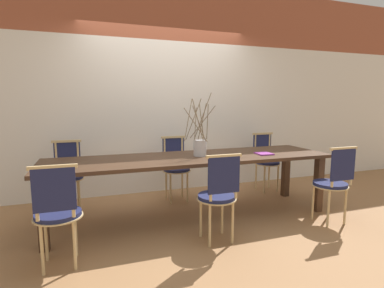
% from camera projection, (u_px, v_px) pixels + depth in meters
% --- Properties ---
extents(ground_plane, '(16.00, 16.00, 0.00)m').
position_uv_depth(ground_plane, '(192.00, 217.00, 3.66)').
color(ground_plane, '#9E7047').
extents(wall_rear, '(12.00, 0.06, 3.20)m').
position_uv_depth(wall_rear, '(166.00, 89.00, 4.60)').
color(wall_rear, white).
rests_on(wall_rear, ground_plane).
extents(dining_table, '(3.39, 0.89, 0.75)m').
position_uv_depth(dining_table, '(192.00, 163.00, 3.57)').
color(dining_table, '#422B1C').
rests_on(dining_table, ground_plane).
extents(chair_near_leftend, '(0.40, 0.40, 0.91)m').
position_uv_depth(chair_near_leftend, '(57.00, 210.00, 2.47)').
color(chair_near_leftend, '#1E234C').
rests_on(chair_near_leftend, ground_plane).
extents(chair_near_left, '(0.40, 0.40, 0.91)m').
position_uv_depth(chair_near_left, '(219.00, 193.00, 2.94)').
color(chair_near_left, '#1E234C').
rests_on(chair_near_left, ground_plane).
extents(chair_near_center, '(0.40, 0.40, 0.91)m').
position_uv_depth(chair_near_center, '(333.00, 181.00, 3.40)').
color(chair_near_center, '#1E234C').
rests_on(chair_near_center, ground_plane).
extents(chair_far_leftend, '(0.40, 0.40, 0.91)m').
position_uv_depth(chair_far_leftend, '(68.00, 173.00, 3.80)').
color(chair_far_leftend, '#1E234C').
rests_on(chair_far_leftend, ground_plane).
extents(chair_far_left, '(0.40, 0.40, 0.91)m').
position_uv_depth(chair_far_left, '(176.00, 165.00, 4.26)').
color(chair_far_left, '#1E234C').
rests_on(chair_far_left, ground_plane).
extents(chair_far_center, '(0.40, 0.40, 0.91)m').
position_uv_depth(chair_far_center, '(266.00, 159.00, 4.74)').
color(chair_far_center, '#1E234C').
rests_on(chair_far_center, ground_plane).
extents(vase_centerpiece, '(0.43, 0.43, 0.76)m').
position_uv_depth(vase_centerpiece, '(200.00, 146.00, 3.59)').
color(vase_centerpiece, silver).
rests_on(vase_centerpiece, dining_table).
extents(book_stack, '(0.19, 0.21, 0.01)m').
position_uv_depth(book_stack, '(264.00, 154.00, 3.72)').
color(book_stack, '#842D8C').
rests_on(book_stack, dining_table).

